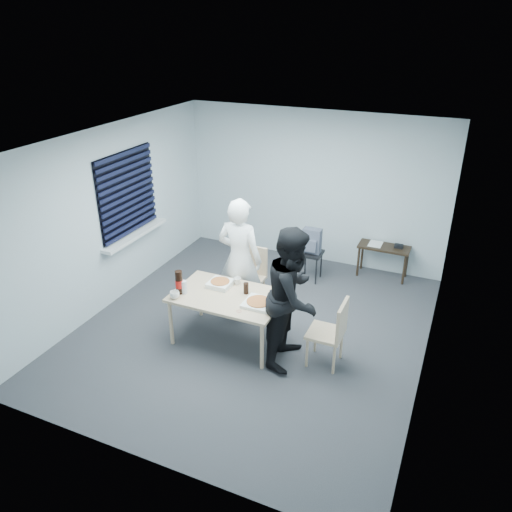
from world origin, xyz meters
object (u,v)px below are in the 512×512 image
at_px(person_white, 240,259).
at_px(dining_table, 228,299).
at_px(stool, 311,258).
at_px(mug_b, 237,281).
at_px(soda_bottle, 179,283).
at_px(person_black, 293,297).
at_px(chair_far, 251,272).
at_px(mug_a, 175,295).
at_px(chair_right, 333,329).
at_px(backpack, 312,241).
at_px(side_table, 384,251).

bearing_deg(person_white, dining_table, 101.42).
distance_m(stool, mug_b, 1.85).
bearing_deg(soda_bottle, person_black, 6.70).
bearing_deg(person_black, stool, 11.66).
relative_size(chair_far, stool, 1.82).
xyz_separation_m(chair_far, person_white, (-0.01, -0.36, 0.37)).
bearing_deg(dining_table, soda_bottle, -160.80).
bearing_deg(mug_a, stool, 66.70).
bearing_deg(chair_right, mug_a, -168.96).
xyz_separation_m(chair_far, chair_right, (1.51, -0.96, 0.00)).
distance_m(person_black, mug_a, 1.51).
distance_m(dining_table, mug_b, 0.33).
height_order(backpack, mug_b, backpack).
height_order(chair_far, backpack, backpack).
bearing_deg(person_white, mug_b, 109.36).
height_order(side_table, mug_a, mug_a).
distance_m(person_white, mug_b, 0.38).
height_order(person_black, soda_bottle, person_black).
distance_m(dining_table, person_white, 0.70).
height_order(person_white, stool, person_white).
distance_m(chair_far, side_table, 2.32).
relative_size(chair_far, mug_a, 7.24).
bearing_deg(mug_a, chair_far, 71.21).
height_order(stool, backpack, backpack).
bearing_deg(chair_far, side_table, 45.25).
bearing_deg(backpack, soda_bottle, -118.97).
height_order(mug_a, mug_b, mug_a).
height_order(person_white, mug_b, person_white).
distance_m(dining_table, backpack, 2.11).
distance_m(person_black, side_table, 2.78).
bearing_deg(chair_far, person_white, -91.04).
relative_size(mug_a, soda_bottle, 0.39).
xyz_separation_m(person_white, soda_bottle, (-0.46, -0.84, -0.05)).
bearing_deg(backpack, chair_right, -69.33).
bearing_deg(chair_far, mug_a, -108.79).
relative_size(dining_table, person_black, 0.79).
relative_size(chair_far, side_table, 1.09).
distance_m(chair_far, soda_bottle, 1.33).
bearing_deg(chair_far, backpack, 61.18).
distance_m(chair_far, mug_b, 0.73).
relative_size(person_black, soda_bottle, 5.59).
xyz_separation_m(person_white, backpack, (0.59, 1.42, -0.20)).
bearing_deg(mug_b, chair_far, 98.88).
height_order(dining_table, chair_right, chair_right).
height_order(chair_far, stool, chair_far).
bearing_deg(stool, mug_b, -105.09).
bearing_deg(dining_table, chair_far, 96.94).
bearing_deg(person_white, stool, -112.32).
height_order(chair_far, soda_bottle, soda_bottle).
distance_m(mug_a, mug_b, 0.86).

